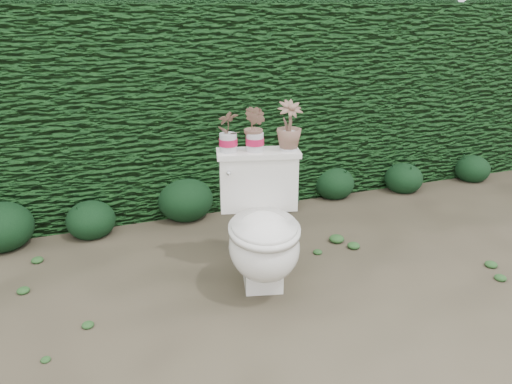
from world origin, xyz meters
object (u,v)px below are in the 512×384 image
object	(u,v)px
potted_plant_center	(255,129)
potted_plant_right	(289,127)
toilet	(263,231)
potted_plant_left	(228,132)

from	to	relation	value
potted_plant_center	potted_plant_right	distance (m)	0.21
toilet	potted_plant_center	world-z (taller)	potted_plant_center
toilet	potted_plant_left	bearing A→B (deg)	126.80
potted_plant_center	toilet	bearing A→B (deg)	-30.59
toilet	potted_plant_right	world-z (taller)	potted_plant_right
toilet	potted_plant_right	xyz separation A→B (m)	(0.24, 0.19, 0.56)
potted_plant_left	potted_plant_center	world-z (taller)	potted_plant_center
potted_plant_left	potted_plant_center	xyz separation A→B (m)	(0.15, -0.04, 0.01)
toilet	potted_plant_center	xyz separation A→B (m)	(0.04, 0.24, 0.55)
potted_plant_left	potted_plant_center	distance (m)	0.16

